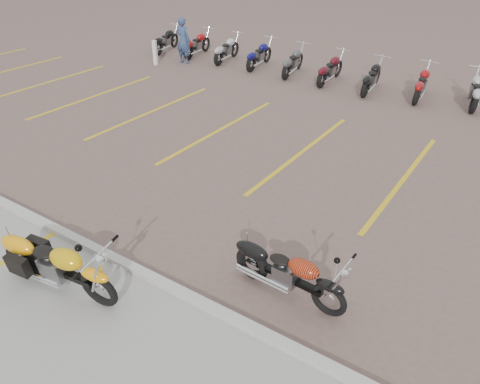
{
  "coord_description": "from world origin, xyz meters",
  "views": [
    {
      "loc": [
        4.92,
        -6.24,
        5.37
      ],
      "look_at": [
        0.52,
        0.27,
        0.75
      ],
      "focal_mm": 35.0,
      "sensor_mm": 36.0,
      "label": 1
    }
  ],
  "objects_px": {
    "flame_cruiser": "(286,274)",
    "person_a": "(183,40)",
    "yellow_cruiser": "(58,265)",
    "bollard": "(155,53)"
  },
  "relations": [
    {
      "from": "yellow_cruiser",
      "to": "flame_cruiser",
      "type": "bearing_deg",
      "value": 24.89
    },
    {
      "from": "person_a",
      "to": "flame_cruiser",
      "type": "bearing_deg",
      "value": 132.25
    },
    {
      "from": "flame_cruiser",
      "to": "yellow_cruiser",
      "type": "bearing_deg",
      "value": -144.98
    },
    {
      "from": "yellow_cruiser",
      "to": "bollard",
      "type": "bearing_deg",
      "value": 119.53
    },
    {
      "from": "flame_cruiser",
      "to": "person_a",
      "type": "xyz_separation_m",
      "value": [
        -10.59,
        10.08,
        0.51
      ]
    },
    {
      "from": "yellow_cruiser",
      "to": "person_a",
      "type": "relative_size",
      "value": 1.26
    },
    {
      "from": "yellow_cruiser",
      "to": "person_a",
      "type": "distance_m",
      "value": 14.15
    },
    {
      "from": "flame_cruiser",
      "to": "bollard",
      "type": "distance_m",
      "value": 14.63
    },
    {
      "from": "flame_cruiser",
      "to": "bollard",
      "type": "xyz_separation_m",
      "value": [
        -11.39,
        9.18,
        0.08
      ]
    },
    {
      "from": "bollard",
      "to": "person_a",
      "type": "bearing_deg",
      "value": 48.3
    }
  ]
}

